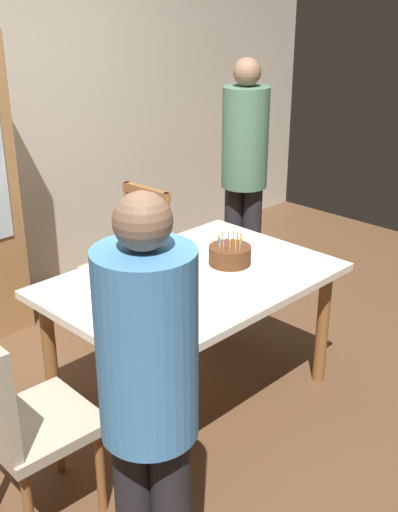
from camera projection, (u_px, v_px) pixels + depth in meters
name	position (u px, v px, depth m)	size (l,w,h in m)	color
ground	(193.00, 396.00, 3.59)	(6.40, 6.40, 0.00)	brown
dining_table	(192.00, 292.00, 3.34)	(1.47, 1.00, 0.74)	silver
birthday_cake	(230.00, 256.00, 3.42)	(0.28, 0.28, 0.18)	silver
plate_near_celebrant	(164.00, 316.00, 2.89)	(0.22, 0.22, 0.01)	white
plate_far_side	(152.00, 267.00, 3.40)	(0.22, 0.22, 0.01)	white
plate_near_guest	(280.00, 263.00, 3.45)	(0.22, 0.22, 0.01)	white
fork_near_celebrant	(137.00, 329.00, 2.79)	(0.18, 0.02, 0.01)	silver
fork_far_side	(129.00, 277.00, 3.30)	(0.18, 0.02, 0.01)	silver
chair_spindle_back	(130.00, 267.00, 4.11)	(0.46, 0.46, 0.95)	tan
chair_upholstered	(17.00, 416.00, 2.56)	(0.46, 0.46, 0.95)	tan
person_celebrant	(149.00, 397.00, 2.05)	(0.32, 0.32, 1.59)	#262328
person_guest	(244.00, 166.00, 4.45)	(0.32, 0.32, 1.70)	#262328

